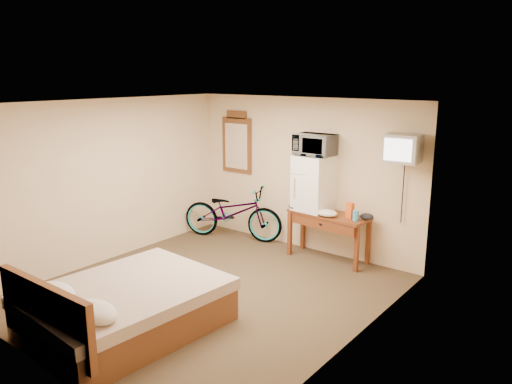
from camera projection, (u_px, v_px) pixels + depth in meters
room at (207, 202)px, 6.41m from camera, size 4.60×4.64×2.50m
desk at (327, 222)px, 7.71m from camera, size 1.31×0.60×0.75m
mini_fridge at (314, 183)px, 7.80m from camera, size 0.57×0.55×0.88m
microwave at (315, 145)px, 7.67m from camera, size 0.61×0.42×0.33m
snack_bag at (350, 210)px, 7.44m from camera, size 0.13×0.10×0.24m
blue_cup at (356, 215)px, 7.32m from camera, size 0.09×0.09×0.15m
cloth_cream at (327, 213)px, 7.55m from camera, size 0.33×0.25×0.10m
cloth_dark_a at (295, 207)px, 7.92m from camera, size 0.24×0.18×0.09m
cloth_dark_b at (367, 217)px, 7.38m from camera, size 0.21×0.17×0.09m
crt_television at (403, 148)px, 6.77m from camera, size 0.47×0.58×0.39m
wall_mirror at (237, 143)px, 8.90m from camera, size 0.65×0.04×1.10m
bicycle at (233, 212)px, 8.78m from camera, size 1.93×1.19×0.96m
bed at (122, 308)px, 5.61m from camera, size 1.73×2.20×0.90m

